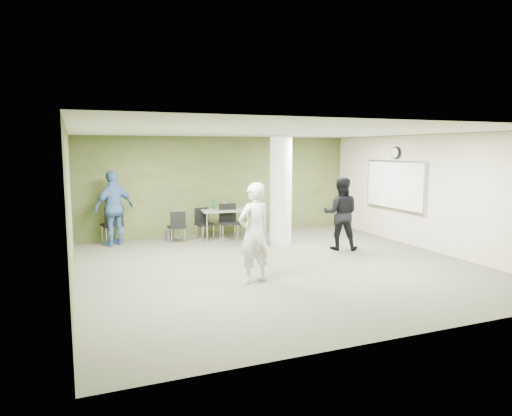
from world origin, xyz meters
name	(u,v)px	position (x,y,z in m)	size (l,w,h in m)	color
floor	(277,265)	(0.00, 0.00, 0.00)	(8.00, 8.00, 0.00)	#4E4F3E
ceiling	(278,131)	(0.00, 0.00, 2.80)	(8.00, 8.00, 0.00)	white
wall_back	(220,186)	(0.00, 4.00, 1.40)	(8.00, 0.02, 2.80)	#3D4F25
wall_left	(70,209)	(-4.00, 0.00, 1.40)	(0.02, 8.00, 2.80)	#3D4F25
wall_right_cream	(429,193)	(4.00, 0.00, 1.40)	(0.02, 8.00, 2.80)	beige
column	(281,190)	(1.00, 2.00, 1.40)	(0.56, 0.56, 2.80)	silver
whiteboard	(394,185)	(3.92, 1.20, 1.50)	(0.05, 2.30, 1.30)	silver
wall_clock	(396,153)	(3.92, 1.20, 2.35)	(0.06, 0.32, 0.32)	black
folding_table	(232,211)	(0.08, 3.18, 0.76)	(1.77, 0.93, 1.06)	gray
wastebasket	(169,235)	(-1.58, 3.57, 0.14)	(0.24, 0.24, 0.28)	#4C4C4C
chair_back_left	(113,222)	(-3.04, 3.56, 0.59)	(0.58, 0.58, 1.00)	black
chair_back_right	(177,225)	(-1.47, 3.11, 0.49)	(0.43, 0.43, 0.84)	black
chair_table_left	(203,221)	(-0.69, 3.34, 0.50)	(0.50, 0.50, 0.85)	black
chair_table_right	(228,219)	(-0.10, 2.98, 0.57)	(0.55, 0.55, 0.98)	black
woman_white	(254,233)	(-0.91, -0.97, 0.92)	(0.67, 0.44, 1.85)	silver
man_black	(341,214)	(2.08, 0.86, 0.89)	(0.86, 0.67, 1.77)	black
man_blue	(114,208)	(-3.01, 3.40, 0.96)	(1.12, 0.47, 1.91)	#4269A3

